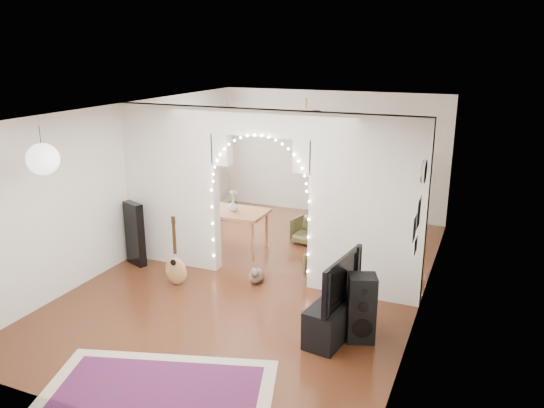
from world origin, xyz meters
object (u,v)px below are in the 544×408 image
at_px(acoustic_guitar, 175,260).
at_px(dining_chair_left, 308,231).
at_px(dining_chair_right, 322,265).
at_px(bookcase, 369,188).
at_px(dining_table, 233,215).
at_px(media_console, 333,319).
at_px(floor_speaker, 362,308).

bearing_deg(acoustic_guitar, dining_chair_left, 61.90).
relative_size(dining_chair_left, dining_chair_right, 1.12).
bearing_deg(bookcase, dining_table, -131.97).
xyz_separation_m(acoustic_guitar, dining_table, (0.16, 1.68, 0.27)).
xyz_separation_m(bookcase, dining_table, (-1.87, -2.63, -0.04)).
height_order(acoustic_guitar, bookcase, bookcase).
distance_m(acoustic_guitar, bookcase, 4.77).
xyz_separation_m(media_console, dining_table, (-2.54, 2.22, 0.43)).
height_order(dining_table, dining_chair_right, dining_table).
bearing_deg(media_console, floor_speaker, 18.19).
bearing_deg(bookcase, floor_speaker, -84.47).
xyz_separation_m(dining_table, dining_chair_left, (1.13, 0.88, -0.44)).
bearing_deg(dining_chair_right, floor_speaker, -53.38).
bearing_deg(floor_speaker, dining_chair_left, 99.37).
bearing_deg(bookcase, dining_chair_left, -119.43).
distance_m(acoustic_guitar, floor_speaker, 3.09).
relative_size(media_console, dining_table, 0.83).
height_order(floor_speaker, bookcase, bookcase).
xyz_separation_m(media_console, dining_chair_left, (-1.41, 3.10, -0.00)).
distance_m(floor_speaker, media_console, 0.40).
xyz_separation_m(acoustic_guitar, bookcase, (2.03, 4.30, 0.31)).
height_order(bookcase, dining_table, bookcase).
height_order(dining_table, dining_chair_left, dining_table).
relative_size(bookcase, dining_chair_right, 3.01).
xyz_separation_m(floor_speaker, dining_chair_right, (-1.03, 1.63, -0.22)).
bearing_deg(dining_table, bookcase, 53.64).
distance_m(bookcase, dining_chair_right, 3.19).
height_order(floor_speaker, dining_chair_left, floor_speaker).
height_order(acoustic_guitar, media_console, acoustic_guitar).
distance_m(dining_table, dining_chair_left, 1.50).
distance_m(media_console, dining_chair_right, 1.83).
height_order(acoustic_guitar, dining_chair_right, acoustic_guitar).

